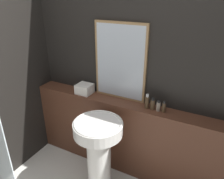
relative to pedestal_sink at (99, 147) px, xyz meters
name	(u,v)px	position (x,y,z in m)	size (l,w,h in m)	color
wall_back	(130,73)	(0.10, 0.57, 0.68)	(8.00, 0.06, 2.50)	black
vanity_counter	(123,136)	(0.10, 0.42, -0.10)	(2.36, 0.23, 0.94)	#512D1E
pedestal_sink	(99,147)	(0.00, 0.00, 0.00)	(0.52, 0.52, 0.89)	white
mirror	(120,62)	(-0.01, 0.52, 0.80)	(0.62, 0.03, 0.87)	#937047
towel_stack	(85,89)	(-0.44, 0.42, 0.42)	(0.19, 0.17, 0.12)	silver
shampoo_bottle	(147,102)	(0.36, 0.42, 0.44)	(0.04, 0.04, 0.16)	#4C3823
conditioner_bottle	(153,104)	(0.43, 0.42, 0.43)	(0.05, 0.05, 0.13)	#4C3823
lotion_bottle	(158,106)	(0.49, 0.42, 0.42)	(0.04, 0.04, 0.12)	gray
body_wash_bottle	(164,107)	(0.55, 0.42, 0.42)	(0.04, 0.04, 0.12)	#4C3823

